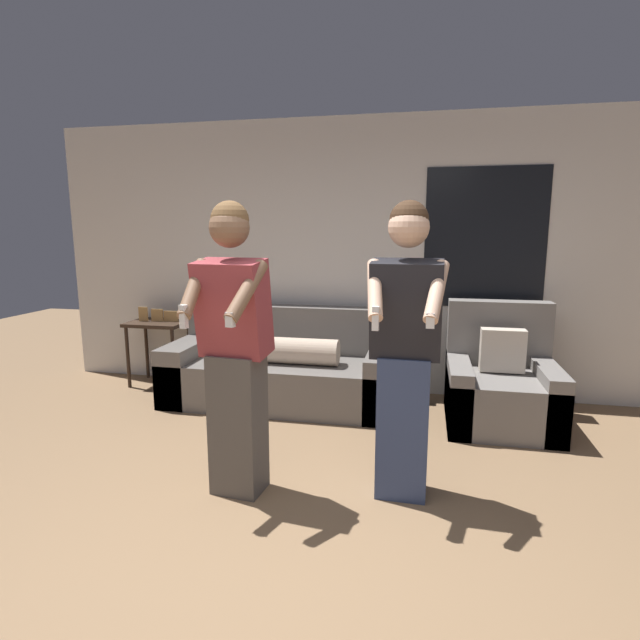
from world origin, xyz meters
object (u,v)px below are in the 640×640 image
at_px(side_table, 158,330).
at_px(person_right, 405,349).
at_px(couch, 285,370).
at_px(person_left, 234,348).
at_px(armchair, 500,386).

bearing_deg(side_table, person_right, -33.94).
relative_size(couch, person_right, 1.22).
distance_m(side_table, person_left, 2.55).
height_order(armchair, person_left, person_left).
bearing_deg(couch, person_left, -83.97).
relative_size(armchair, side_table, 1.21).
distance_m(armchair, person_left, 2.43).
distance_m(side_table, person_right, 3.19).
relative_size(armchair, person_right, 0.56).
relative_size(person_left, person_right, 1.00).
height_order(side_table, person_right, person_right).
xyz_separation_m(side_table, person_left, (1.63, -1.94, 0.35)).
bearing_deg(couch, side_table, 171.16).
bearing_deg(couch, person_right, -52.50).
distance_m(person_left, person_right, 1.02).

